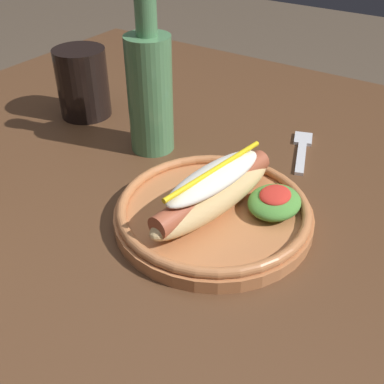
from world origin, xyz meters
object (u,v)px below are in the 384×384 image
Objects in this scene: soda_cup at (83,83)px; glass_bottle at (150,88)px; hot_dog_plate at (217,206)px; fork at (302,149)px.

glass_bottle is (-0.03, -0.16, 0.04)m from soda_cup.
glass_bottle is at bearing 60.02° from hot_dog_plate.
hot_dog_plate reaches higher than fork.
soda_cup is 0.17m from glass_bottle.
fork is 1.08× the size of soda_cup.
glass_bottle is at bearing -99.63° from soda_cup.
glass_bottle reaches higher than soda_cup.
soda_cup reaches higher than fork.
soda_cup is (-0.09, 0.35, 0.05)m from fork.
hot_dog_plate is 1.95× the size of fork.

